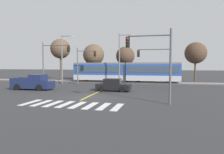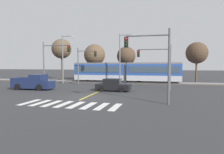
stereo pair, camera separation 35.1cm
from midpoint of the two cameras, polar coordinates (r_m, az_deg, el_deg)
ground_plane at (r=20.33m, az=-6.84°, el=-5.71°), size 200.00×200.00×0.00m
track_bed at (r=35.55m, az=1.90°, el=-1.54°), size 120.00×4.00×0.18m
rail_near at (r=34.83m, az=1.67°, el=-1.42°), size 120.00×0.08×0.10m
rail_far at (r=36.24m, az=2.12°, el=-1.22°), size 120.00×0.08×0.10m
light_rail_tram at (r=35.16m, az=4.34°, el=1.59°), size 18.50×2.64×3.43m
crosswalk_stripe_0 at (r=18.82m, az=-21.99°, el=-6.68°), size 0.66×2.82×0.01m
crosswalk_stripe_1 at (r=18.18m, az=-19.20°, el=-6.98°), size 0.66×2.82×0.01m
crosswalk_stripe_2 at (r=17.60m, az=-16.21°, el=-7.27°), size 0.66×2.82×0.01m
crosswalk_stripe_3 at (r=17.06m, az=-13.03°, el=-7.56°), size 0.66×2.82×0.01m
crosswalk_stripe_4 at (r=16.58m, az=-9.64°, el=-7.84°), size 0.66×2.82×0.01m
crosswalk_stripe_5 at (r=16.16m, az=-6.05°, el=-8.11°), size 0.66×2.82×0.01m
crosswalk_stripe_6 at (r=15.80m, az=-2.29°, el=-8.36°), size 0.66×2.82×0.01m
crosswalk_stripe_7 at (r=15.51m, az=1.63°, el=-8.59°), size 0.66×2.82×0.01m
lane_centre_line at (r=26.00m, az=-2.32°, el=-3.64°), size 0.20×15.74×0.01m
sedan_crossing at (r=24.64m, az=0.74°, el=-2.40°), size 4.29×2.09×1.52m
pickup_truck at (r=28.09m, az=-21.09°, el=-1.61°), size 5.40×2.24×1.98m
traffic_light_mid_right at (r=26.09m, az=13.45°, el=4.62°), size 4.25×0.38×5.73m
traffic_light_near_right at (r=16.82m, az=12.36°, el=6.12°), size 3.75×0.38×6.19m
traffic_light_far_left at (r=33.15m, az=-7.67°, el=4.67°), size 3.25×0.38×6.05m
traffic_light_mid_left at (r=30.31m, az=-16.42°, el=5.39°), size 4.25×0.38×6.54m
street_lamp_west at (r=35.75m, az=-13.30°, el=5.89°), size 2.37×0.28×8.34m
street_lamp_centre at (r=31.87m, az=3.02°, el=6.09°), size 2.48×0.28×8.11m
bare_tree_far_west at (r=44.58m, az=-14.00°, el=7.78°), size 4.21×4.21×8.74m
bare_tree_west at (r=40.51m, az=-4.78°, el=6.30°), size 4.24×4.24×7.33m
bare_tree_east at (r=40.46m, az=4.33°, el=5.98°), size 3.76×3.76×6.87m
bare_tree_far_east at (r=38.97m, az=23.28°, el=6.31°), size 3.84×3.84×7.26m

